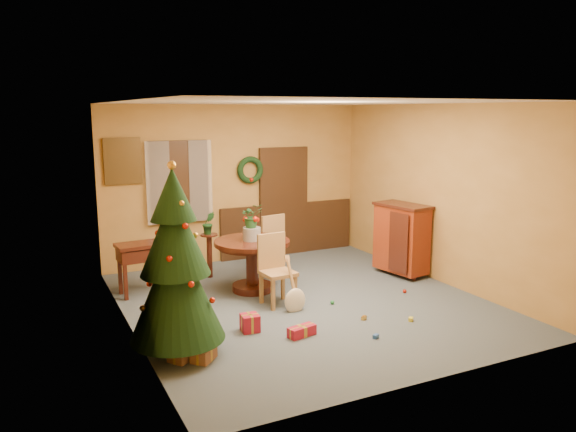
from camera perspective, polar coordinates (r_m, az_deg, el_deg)
room_envelope at (r=10.59m, az=-4.10°, el=1.55°), size 5.50×5.50×5.50m
dining_table at (r=8.76m, az=-3.67°, el=-4.03°), size 1.18×1.18×0.81m
urn at (r=8.68m, az=-3.70°, el=-1.83°), size 0.28×0.28×0.20m
centerpiece_plant at (r=8.62m, az=-3.72°, el=0.04°), size 0.34×0.29×0.37m
chair_near at (r=8.19m, az=-1.30°, el=-5.18°), size 0.47×0.47×1.03m
chair_far at (r=9.62m, az=-1.93°, el=-2.68°), size 0.54×0.54×1.06m
guitar at (r=7.91m, az=0.72°, el=-7.07°), size 0.37×0.52×0.74m
plant_stand at (r=9.57m, az=-7.99°, el=-3.49°), size 0.29×0.29×0.75m
stand_plant at (r=9.46m, az=-8.06°, el=-0.70°), size 0.23×0.19×0.38m
christmas_tree at (r=6.48m, az=-11.36°, el=-4.95°), size 1.09×1.09×2.25m
writing_desk at (r=8.89m, az=-14.15°, el=-3.87°), size 0.94×0.51×0.80m
sideboard at (r=9.77m, az=11.46°, el=-2.12°), size 0.66×1.03×1.24m
gift_a at (r=6.66m, az=-10.67°, el=-13.52°), size 0.37×0.35×0.16m
gift_b at (r=7.33m, az=-3.88°, el=-10.78°), size 0.24×0.24×0.22m
gift_c at (r=6.61m, az=-8.56°, el=-13.67°), size 0.35×0.35×0.16m
gift_d at (r=7.18m, az=1.41°, el=-11.61°), size 0.39×0.23×0.13m
toy_a at (r=7.21m, az=8.91°, el=-11.99°), size 0.09×0.08×0.05m
toy_b at (r=8.32m, az=4.52°, el=-8.73°), size 0.06×0.06×0.06m
toy_c at (r=7.85m, az=12.37°, el=-10.21°), size 0.09×0.09×0.05m
toy_d at (r=8.96m, az=11.76°, el=-7.49°), size 0.06×0.06×0.06m
toy_e at (r=7.79m, az=7.73°, el=-10.22°), size 0.09×0.08×0.05m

